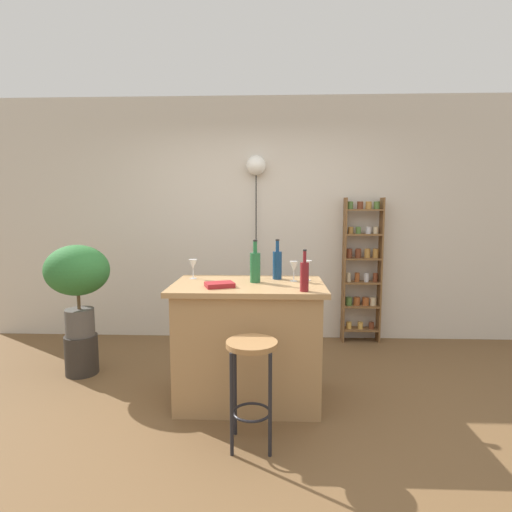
{
  "coord_description": "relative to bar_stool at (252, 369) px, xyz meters",
  "views": [
    {
      "loc": [
        0.18,
        -2.87,
        1.56
      ],
      "look_at": [
        0.05,
        0.55,
        1.14
      ],
      "focal_mm": 28.69,
      "sensor_mm": 36.0,
      "label": 1
    }
  ],
  "objects": [
    {
      "name": "bottle_spirits_clear",
      "position": [
        0.17,
        0.85,
        0.56
      ],
      "size": [
        0.08,
        0.08,
        0.33
      ],
      "color": "navy",
      "rests_on": "kitchen_counter"
    },
    {
      "name": "back_wall",
      "position": [
        -0.06,
        2.3,
        0.88
      ],
      "size": [
        6.4,
        0.1,
        2.8
      ],
      "primitive_type": "cube",
      "color": "beige",
      "rests_on": "ground"
    },
    {
      "name": "cookbook",
      "position": [
        -0.27,
        0.5,
        0.45
      ],
      "size": [
        0.25,
        0.21,
        0.03
      ],
      "primitive_type": "cube",
      "rotation": [
        0.0,
        0.0,
        0.35
      ],
      "color": "maroon",
      "rests_on": "kitchen_counter"
    },
    {
      "name": "wine_glass_right",
      "position": [
        -0.53,
        0.84,
        0.55
      ],
      "size": [
        0.07,
        0.07,
        0.16
      ],
      "color": "silver",
      "rests_on": "kitchen_counter"
    },
    {
      "name": "spice_shelf",
      "position": [
        1.16,
        2.14,
        0.33
      ],
      "size": [
        0.43,
        0.17,
        1.66
      ],
      "color": "brown",
      "rests_on": "ground"
    },
    {
      "name": "wine_glass_center",
      "position": [
        0.3,
        0.76,
        0.55
      ],
      "size": [
        0.07,
        0.07,
        0.16
      ],
      "color": "silver",
      "rests_on": "kitchen_counter"
    },
    {
      "name": "plant_stool",
      "position": [
        -1.65,
        1.09,
        -0.34
      ],
      "size": [
        0.3,
        0.3,
        0.37
      ],
      "primitive_type": "cylinder",
      "color": "#2D2823",
      "rests_on": "ground"
    },
    {
      "name": "wine_glass_left",
      "position": [
        0.42,
        0.8,
        0.55
      ],
      "size": [
        0.07,
        0.07,
        0.16
      ],
      "color": "silver",
      "rests_on": "kitchen_counter"
    },
    {
      "name": "bottle_sauce_amber",
      "position": [
        0.36,
        0.36,
        0.55
      ],
      "size": [
        0.06,
        0.06,
        0.3
      ],
      "color": "maroon",
      "rests_on": "kitchen_counter"
    },
    {
      "name": "pendant_globe_light",
      "position": [
        -0.05,
        2.19,
        1.48
      ],
      "size": [
        0.23,
        0.23,
        2.13
      ],
      "color": "black",
      "rests_on": "ground"
    },
    {
      "name": "bottle_soda_blue",
      "position": [
        -0.01,
        0.7,
        0.56
      ],
      "size": [
        0.08,
        0.08,
        0.34
      ],
      "color": "#236638",
      "rests_on": "kitchen_counter"
    },
    {
      "name": "bar_stool",
      "position": [
        0.0,
        0.0,
        0.0
      ],
      "size": [
        0.33,
        0.33,
        0.7
      ],
      "color": "black",
      "rests_on": "ground"
    },
    {
      "name": "potted_plant",
      "position": [
        -1.65,
        1.09,
        0.41
      ],
      "size": [
        0.58,
        0.52,
        0.85
      ],
      "color": "#514C47",
      "rests_on": "plant_stool"
    },
    {
      "name": "kitchen_counter",
      "position": [
        -0.06,
        0.65,
        -0.04
      ],
      "size": [
        1.19,
        0.76,
        0.96
      ],
      "color": "#A87F51",
      "rests_on": "ground"
    },
    {
      "name": "ground",
      "position": [
        -0.06,
        0.35,
        -0.52
      ],
      "size": [
        12.0,
        12.0,
        0.0
      ],
      "primitive_type": "plane",
      "color": "brown"
    }
  ]
}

